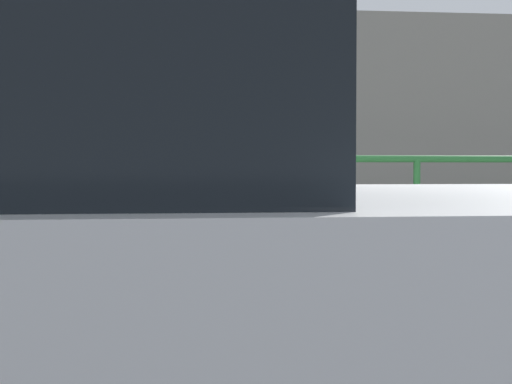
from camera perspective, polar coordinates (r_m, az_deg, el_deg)
sidewalk_curb at (r=4.70m, az=-5.84°, el=-11.70°), size 36.00×2.95×0.15m
parking_meter at (r=3.39m, az=-5.33°, el=1.18°), size 0.17×0.19×1.35m
pedestrian_at_meter at (r=3.51m, az=2.06°, el=0.29°), size 0.60×0.44×1.64m
background_railing at (r=5.83m, az=-5.85°, el=-0.20°), size 24.06×0.06×1.15m
backdrop_wall at (r=9.52m, az=-5.82°, el=4.81°), size 32.00×0.50×3.33m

